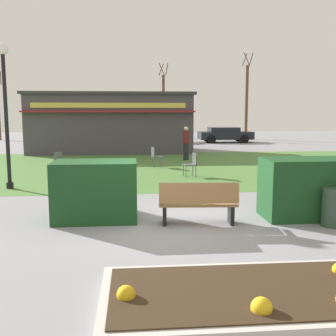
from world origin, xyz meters
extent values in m
plane|color=gray|center=(0.00, 0.00, 0.00)|extent=(80.00, 80.00, 0.00)
cube|color=#4C7A38|center=(0.00, 9.41, 0.00)|extent=(36.00, 12.00, 0.01)
cube|color=beige|center=(1.23, -3.58, 0.07)|extent=(4.66, 1.94, 0.14)
cube|color=#382819|center=(1.23, -3.58, 0.14)|extent=(4.42, 1.70, 0.04)
sphere|color=gold|center=(-0.77, -3.66, 0.19)|extent=(0.24, 0.24, 0.24)
sphere|color=gold|center=(0.80, -4.15, 0.19)|extent=(0.25, 0.25, 0.25)
cube|color=olive|center=(0.75, 0.08, 0.45)|extent=(1.73, 0.59, 0.06)
cube|color=olive|center=(0.73, -0.14, 0.73)|extent=(1.70, 0.23, 0.44)
cube|color=black|center=(0.02, 0.13, 0.23)|extent=(0.11, 0.44, 0.45)
cube|color=black|center=(1.47, 0.04, 0.23)|extent=(0.11, 0.44, 0.45)
cube|color=olive|center=(-0.06, 0.13, 0.57)|extent=(0.09, 0.44, 0.06)
cube|color=olive|center=(1.55, 0.03, 0.57)|extent=(0.09, 0.44, 0.06)
cube|color=#19421E|center=(-1.51, 0.60, 0.67)|extent=(1.86, 1.10, 1.34)
cube|color=#19421E|center=(3.65, 0.39, 0.69)|extent=(2.63, 1.10, 1.38)
cone|color=tan|center=(-1.07, 1.40, 0.56)|extent=(0.55, 0.55, 1.11)
cone|color=tan|center=(-1.24, 1.64, 0.53)|extent=(0.79, 0.79, 1.05)
cylinder|color=black|center=(-4.58, 4.64, 0.10)|extent=(0.22, 0.22, 0.20)
cylinder|color=black|center=(-4.58, 4.64, 2.09)|extent=(0.12, 0.12, 4.18)
sphere|color=white|center=(-4.58, 4.64, 4.34)|extent=(0.36, 0.36, 0.36)
cylinder|color=#2D4233|center=(3.62, -0.36, 0.42)|extent=(0.52, 0.52, 0.84)
cube|color=#47424C|center=(-1.91, 16.48, 1.69)|extent=(9.48, 4.17, 3.38)
cube|color=#333338|center=(-1.91, 16.48, 3.46)|extent=(9.78, 4.47, 0.16)
cube|color=maroon|center=(-1.91, 14.21, 2.43)|extent=(9.58, 0.36, 0.08)
cube|color=#D8CC4C|center=(-1.91, 14.37, 2.77)|extent=(8.53, 0.04, 0.28)
cube|color=#4C5156|center=(-3.34, 7.21, 0.45)|extent=(0.60, 0.60, 0.04)
cube|color=#4C5156|center=(-3.52, 7.31, 0.67)|extent=(0.25, 0.40, 0.44)
cylinder|color=#4C5156|center=(-3.27, 6.96, 0.23)|extent=(0.03, 0.03, 0.45)
cylinder|color=#4C5156|center=(-3.08, 7.29, 0.23)|extent=(0.03, 0.03, 0.45)
cylinder|color=#4C5156|center=(-3.60, 7.14, 0.23)|extent=(0.03, 0.03, 0.45)
cylinder|color=#4C5156|center=(-3.41, 7.47, 0.23)|extent=(0.03, 0.03, 0.45)
cube|color=#4C5156|center=(1.48, 6.51, 0.45)|extent=(0.50, 0.50, 0.04)
cube|color=#4C5156|center=(1.67, 6.54, 0.67)|extent=(0.11, 0.44, 0.44)
cylinder|color=#4C5156|center=(1.26, 6.67, 0.23)|extent=(0.03, 0.03, 0.45)
cylinder|color=#4C5156|center=(1.32, 6.29, 0.23)|extent=(0.03, 0.03, 0.45)
cylinder|color=#4C5156|center=(1.64, 6.72, 0.23)|extent=(0.03, 0.03, 0.45)
cylinder|color=#4C5156|center=(1.69, 6.35, 0.23)|extent=(0.03, 0.03, 0.45)
cube|color=#4C5156|center=(0.43, 9.23, 0.45)|extent=(0.52, 0.52, 0.04)
cube|color=#4C5156|center=(0.24, 9.19, 0.67)|extent=(0.13, 0.44, 0.44)
cylinder|color=#4C5156|center=(0.66, 9.09, 0.23)|extent=(0.03, 0.03, 0.45)
cylinder|color=#4C5156|center=(0.58, 9.46, 0.23)|extent=(0.03, 0.03, 0.45)
cylinder|color=#4C5156|center=(0.29, 9.01, 0.23)|extent=(0.03, 0.03, 0.45)
cylinder|color=#4C5156|center=(0.21, 9.38, 0.23)|extent=(0.03, 0.03, 0.45)
cylinder|color=#23232D|center=(2.03, 11.62, 0.42)|extent=(0.28, 0.28, 0.85)
cylinder|color=maroon|center=(2.03, 11.62, 1.16)|extent=(0.34, 0.34, 0.62)
sphere|color=beige|center=(2.03, 11.62, 1.58)|extent=(0.22, 0.22, 0.22)
cube|color=maroon|center=(-4.13, 23.07, 0.55)|extent=(4.21, 1.83, 0.60)
cube|color=black|center=(-4.28, 23.07, 0.98)|extent=(2.32, 1.60, 0.44)
cylinder|color=black|center=(-2.82, 23.98, 0.32)|extent=(0.64, 0.22, 0.64)
cylinder|color=black|center=(-2.83, 22.14, 0.32)|extent=(0.64, 0.22, 0.64)
cylinder|color=black|center=(-5.43, 24.00, 0.32)|extent=(0.64, 0.22, 0.64)
cylinder|color=black|center=(-5.44, 22.16, 0.32)|extent=(0.64, 0.22, 0.64)
cube|color=silver|center=(1.38, 23.07, 0.55)|extent=(4.26, 1.94, 0.60)
cube|color=black|center=(1.23, 23.07, 0.98)|extent=(2.36, 1.66, 0.44)
cylinder|color=black|center=(2.65, 24.04, 0.32)|extent=(0.65, 0.24, 0.64)
cylinder|color=black|center=(2.71, 22.20, 0.32)|extent=(0.65, 0.24, 0.64)
cylinder|color=black|center=(0.05, 23.95, 0.32)|extent=(0.65, 0.24, 0.64)
cylinder|color=black|center=(0.11, 22.11, 0.32)|extent=(0.65, 0.24, 0.64)
cube|color=black|center=(6.71, 23.07, 0.55)|extent=(4.23, 1.88, 0.60)
cube|color=black|center=(6.56, 23.07, 0.98)|extent=(2.34, 1.63, 0.44)
cylinder|color=black|center=(7.99, 24.02, 0.32)|extent=(0.64, 0.23, 0.64)
cylinder|color=black|center=(8.03, 22.18, 0.32)|extent=(0.64, 0.23, 0.64)
cylinder|color=black|center=(5.39, 23.97, 0.32)|extent=(0.64, 0.23, 0.64)
cylinder|color=black|center=(5.43, 22.13, 0.32)|extent=(0.64, 0.23, 0.64)
cylinder|color=brown|center=(2.27, 29.42, 2.88)|extent=(0.28, 0.28, 5.76)
cylinder|color=brown|center=(2.60, 29.52, 6.26)|extent=(0.25, 0.58, 1.12)
cylinder|color=brown|center=(2.09, 29.72, 6.26)|extent=(0.54, 0.36, 1.12)
cylinder|color=brown|center=(2.10, 29.11, 6.26)|extent=(0.54, 0.35, 1.12)
cylinder|color=brown|center=(9.41, 26.76, 3.21)|extent=(0.28, 0.28, 6.41)
cylinder|color=brown|center=(9.74, 26.86, 6.91)|extent=(0.25, 0.58, 1.12)
cylinder|color=brown|center=(9.23, 27.06, 6.91)|extent=(0.54, 0.36, 1.12)
cylinder|color=brown|center=(9.23, 26.45, 6.91)|extent=(0.54, 0.35, 1.12)
cylinder|color=brown|center=(-11.67, 27.50, 5.21)|extent=(0.25, 0.58, 1.12)
camera|label=1|loc=(-0.67, -8.44, 2.45)|focal=43.17mm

